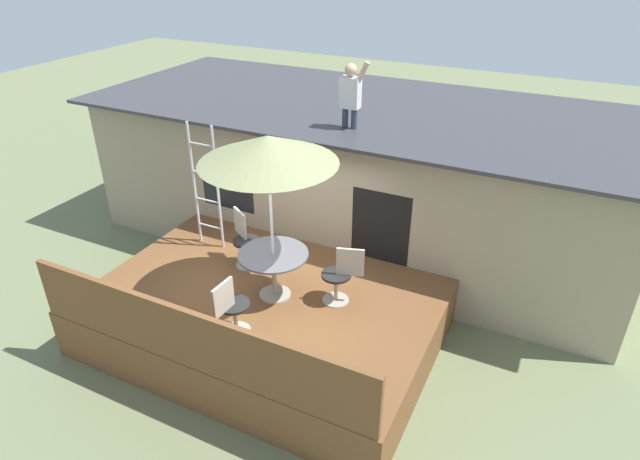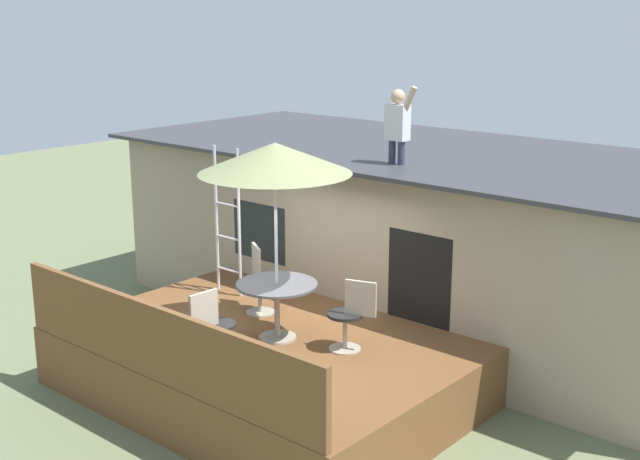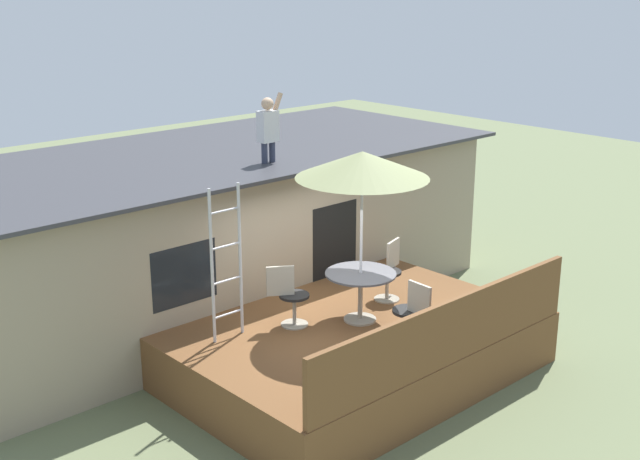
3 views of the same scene
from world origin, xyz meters
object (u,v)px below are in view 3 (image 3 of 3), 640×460
(patio_chair_near, at_px, (412,313))
(patio_chair_left, at_px, (289,296))
(step_ladder, at_px, (226,263))
(patio_chair_right, at_px, (389,271))
(person_figure, at_px, (268,125))
(patio_umbrella, at_px, (362,165))
(patio_table, at_px, (361,283))

(patio_chair_near, bearing_deg, patio_chair_left, 30.39)
(step_ladder, xyz_separation_m, patio_chair_right, (2.74, -0.53, -0.64))
(person_figure, height_order, patio_chair_near, person_figure)
(person_figure, distance_m, patio_chair_near, 3.97)
(person_figure, height_order, patio_chair_left, person_figure)
(step_ladder, bearing_deg, person_figure, 36.46)
(patio_umbrella, bearing_deg, patio_chair_left, 147.65)
(patio_chair_left, xyz_separation_m, patio_chair_near, (0.83, -1.61, 0.00))
(patio_table, distance_m, step_ladder, 2.03)
(patio_table, height_order, step_ladder, step_ladder)
(patio_umbrella, relative_size, patio_chair_right, 2.76)
(patio_table, height_order, person_figure, person_figure)
(patio_table, xyz_separation_m, patio_chair_left, (-0.89, 0.56, -0.13))
(patio_table, relative_size, patio_chair_left, 1.13)
(patio_umbrella, xyz_separation_m, patio_chair_right, (0.96, 0.31, -1.89))
(step_ladder, xyz_separation_m, patio_chair_near, (1.73, -1.88, -0.64))
(patio_table, height_order, patio_chair_right, patio_chair_right)
(patio_umbrella, distance_m, patio_chair_near, 2.16)
(step_ladder, bearing_deg, patio_chair_left, -17.09)
(patio_table, xyz_separation_m, patio_chair_near, (-0.05, -1.04, -0.13))
(patio_table, distance_m, patio_umbrella, 1.76)
(person_figure, bearing_deg, patio_chair_left, -121.87)
(patio_umbrella, height_order, person_figure, person_figure)
(patio_chair_left, xyz_separation_m, patio_chair_right, (1.84, -0.25, 0.00))
(patio_table, distance_m, patio_chair_left, 1.06)
(patio_umbrella, bearing_deg, person_figure, 85.33)
(step_ladder, height_order, patio_chair_near, step_ladder)
(step_ladder, distance_m, patio_chair_right, 2.86)
(step_ladder, relative_size, patio_chair_left, 2.39)
(patio_umbrella, xyz_separation_m, patio_chair_left, (-0.89, 0.56, -1.89))
(patio_table, xyz_separation_m, step_ladder, (-1.78, 0.84, 0.51))
(person_figure, xyz_separation_m, patio_chair_left, (-1.08, -1.73, -2.13))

